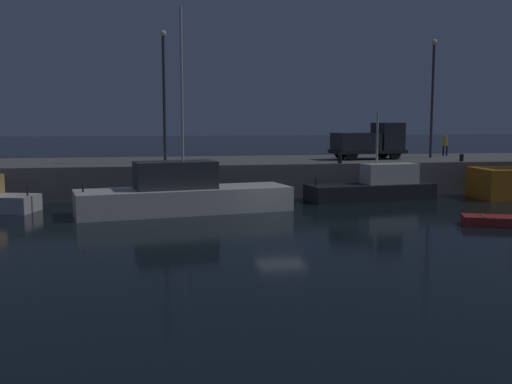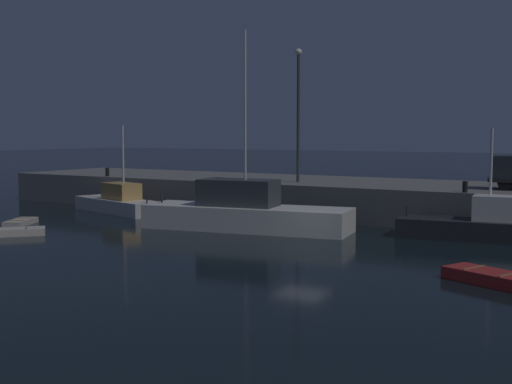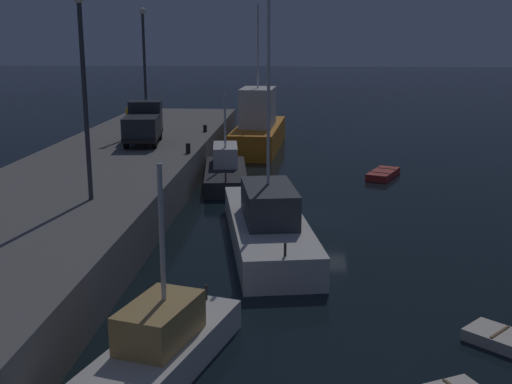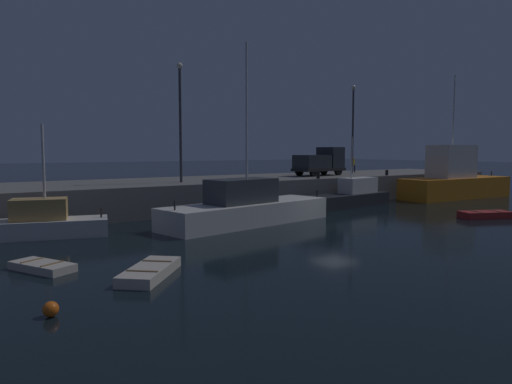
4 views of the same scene
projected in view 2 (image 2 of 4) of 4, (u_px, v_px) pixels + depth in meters
The scene contains 11 objects.
ground_plane at pixel (302, 244), 32.82m from camera, with size 320.00×320.00×0.00m, color black.
pier_quay at pixel (391, 200), 43.38m from camera, with size 59.42×9.78×2.18m.
fishing_trawler_red at pixel (118, 202), 45.70m from camera, with size 8.14×4.25×5.90m.
fishing_boat_blue at pixel (488, 225), 34.00m from camera, with size 8.43×3.49×5.64m.
fishing_boat_orange at pixel (245, 212), 37.50m from camera, with size 12.03×5.11×11.00m.
dinghy_orange_near at pixel (491, 277), 24.15m from camera, with size 3.63×2.58×0.49m.
rowboat_white_mid at pixel (12, 232), 35.51m from camera, with size 3.22×3.35×0.41m.
dinghy_red_small at pixel (21, 222), 39.75m from camera, with size 2.16×2.84×0.34m.
lamp_post_west at pixel (298, 105), 43.91m from camera, with size 0.44×0.44×8.69m.
bollard_west at pixel (465, 187), 36.48m from camera, with size 0.28×0.28×0.61m, color black.
bollard_east at pixel (107, 172), 50.21m from camera, with size 0.28×0.28×0.62m, color black.
Camera 2 is at (14.83, -28.98, 5.40)m, focal length 47.22 mm.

